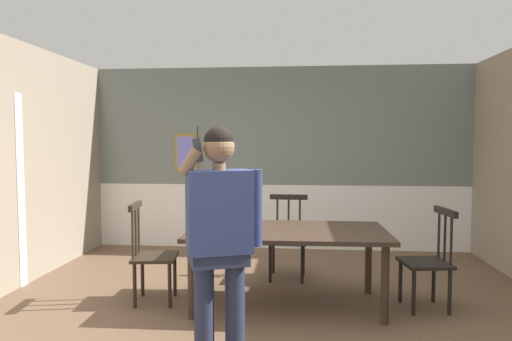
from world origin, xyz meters
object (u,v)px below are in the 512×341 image
object	(u,v)px
dining_table	(287,237)
person_figure	(220,228)
chair_by_doorway	(429,260)
chair_near_window	(151,254)
chair_at_table_head	(288,238)

from	to	relation	value
dining_table	person_figure	size ratio (longest dim) A/B	1.13
person_figure	chair_by_doorway	bearing A→B (deg)	-165.34
chair_near_window	chair_by_doorway	bearing A→B (deg)	84.19
chair_by_doorway	chair_at_table_head	distance (m)	1.60
dining_table	chair_at_table_head	world-z (taller)	chair_at_table_head
chair_at_table_head	person_figure	distance (m)	2.21
chair_at_table_head	chair_near_window	bearing A→B (deg)	37.61
person_figure	chair_at_table_head	bearing A→B (deg)	-121.85
chair_near_window	person_figure	bearing A→B (deg)	29.95
dining_table	person_figure	xyz separation A→B (m)	(-0.44, -1.22, 0.31)
chair_by_doorway	chair_at_table_head	size ratio (longest dim) A/B	1.00
chair_near_window	person_figure	distance (m)	1.57
chair_near_window	chair_by_doorway	distance (m)	2.67
dining_table	chair_at_table_head	distance (m)	0.91
dining_table	chair_near_window	distance (m)	1.35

